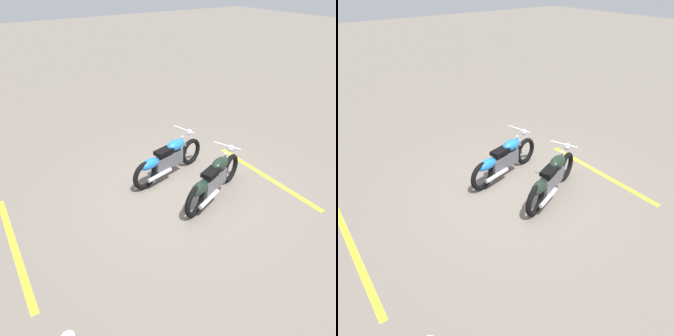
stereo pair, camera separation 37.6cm
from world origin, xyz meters
TOP-DOWN VIEW (x-y plane):
  - ground_plane at (0.00, 0.00)m, footprint 60.00×60.00m
  - motorcycle_bright_foreground at (0.04, -0.62)m, footprint 2.20×0.78m
  - motorcycle_dark_foreground at (-0.25, 0.66)m, footprint 2.11×0.95m
  - parking_stripe_near at (-1.89, 0.69)m, footprint 0.25×3.20m
  - parking_stripe_mid at (3.64, -0.11)m, footprint 0.25×3.20m

SIDE VIEW (x-z plane):
  - ground_plane at x=0.00m, z-range 0.00..0.00m
  - parking_stripe_near at x=-1.89m, z-range 0.00..0.01m
  - parking_stripe_mid at x=3.64m, z-range 0.00..0.01m
  - motorcycle_bright_foreground at x=0.04m, z-range -0.06..0.98m
  - motorcycle_dark_foreground at x=-0.25m, z-range -0.06..0.98m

